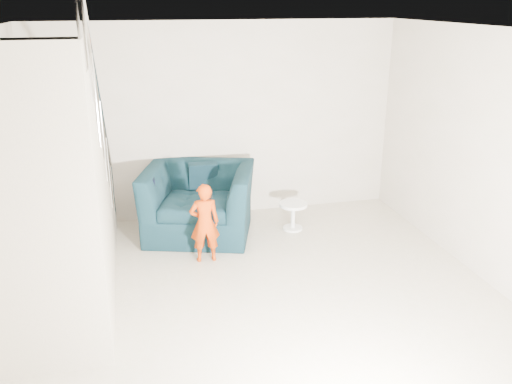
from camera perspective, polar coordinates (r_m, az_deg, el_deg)
floor at (r=5.55m, az=1.38°, el=-12.55°), size 5.50×5.50×0.00m
ceiling at (r=4.70m, az=1.67°, el=16.48°), size 5.50×5.50×0.00m
back_wall at (r=7.56m, az=-3.85°, el=7.37°), size 5.00×0.00×5.00m
front_wall at (r=2.70m, az=17.39°, el=-18.20°), size 5.00×0.00×5.00m
right_wall at (r=6.08m, az=24.97°, el=2.44°), size 0.00×5.50×5.50m
armchair at (r=7.14m, az=-6.04°, el=-0.99°), size 1.68×1.56×0.90m
toddler at (r=6.38m, az=-5.43°, el=-3.27°), size 0.35×0.23×0.97m
side_table at (r=7.31m, az=3.93°, el=-2.08°), size 0.38×0.38×0.38m
staircase at (r=5.53m, az=-20.58°, el=-3.01°), size 1.02×3.03×3.62m
cushion at (r=7.40m, az=-5.61°, el=1.77°), size 0.39×0.18×0.38m
throw at (r=7.09m, az=-10.80°, el=-0.40°), size 0.05×0.53×0.59m
phone at (r=6.24m, az=-4.81°, el=-0.25°), size 0.03×0.05×0.10m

